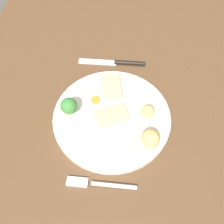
# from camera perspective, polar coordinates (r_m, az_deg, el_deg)

# --- Properties ---
(dining_table) EXTENTS (1.20, 0.84, 0.04)m
(dining_table) POSITION_cam_1_polar(r_m,az_deg,el_deg) (0.65, 1.76, -2.49)
(dining_table) COLOR brown
(dining_table) RESTS_ON ground
(dinner_plate) EXTENTS (0.28, 0.28, 0.01)m
(dinner_plate) POSITION_cam_1_polar(r_m,az_deg,el_deg) (0.63, -0.00, -0.83)
(dinner_plate) COLOR silver
(dinner_plate) RESTS_ON dining_table
(meat_slice_main) EXTENTS (0.08, 0.09, 0.01)m
(meat_slice_main) POSITION_cam_1_polar(r_m,az_deg,el_deg) (0.61, -0.13, -0.92)
(meat_slice_main) COLOR tan
(meat_slice_main) RESTS_ON dinner_plate
(meat_slice_under) EXTENTS (0.08, 0.06, 0.01)m
(meat_slice_under) POSITION_cam_1_polar(r_m,az_deg,el_deg) (0.67, -0.15, 5.71)
(meat_slice_under) COLOR tan
(meat_slice_under) RESTS_ON dinner_plate
(roast_potato_left) EXTENTS (0.05, 0.05, 0.03)m
(roast_potato_left) POSITION_cam_1_polar(r_m,az_deg,el_deg) (0.62, 7.78, 0.10)
(roast_potato_left) COLOR #D8B260
(roast_potato_left) RESTS_ON dinner_plate
(roast_potato_right) EXTENTS (0.05, 0.05, 0.04)m
(roast_potato_right) POSITION_cam_1_polar(r_m,az_deg,el_deg) (0.58, 8.37, -5.80)
(roast_potato_right) COLOR #D8B260
(roast_potato_right) RESTS_ON dinner_plate
(carrot_coin_front) EXTENTS (0.02, 0.02, 0.00)m
(carrot_coin_front) POSITION_cam_1_polar(r_m,az_deg,el_deg) (0.64, -3.63, 2.66)
(carrot_coin_front) COLOR orange
(carrot_coin_front) RESTS_ON dinner_plate
(broccoli_floret) EXTENTS (0.04, 0.04, 0.05)m
(broccoli_floret) POSITION_cam_1_polar(r_m,az_deg,el_deg) (0.61, -9.43, 1.24)
(broccoli_floret) COLOR #8CB766
(broccoli_floret) RESTS_ON dinner_plate
(fork) EXTENTS (0.02, 0.15, 0.01)m
(fork) POSITION_cam_1_polar(r_m,az_deg,el_deg) (0.56, -2.59, -15.49)
(fork) COLOR silver
(fork) RESTS_ON dining_table
(knife) EXTENTS (0.02, 0.19, 0.01)m
(knife) POSITION_cam_1_polar(r_m,az_deg,el_deg) (0.74, 1.26, 10.75)
(knife) COLOR black
(knife) RESTS_ON dining_table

